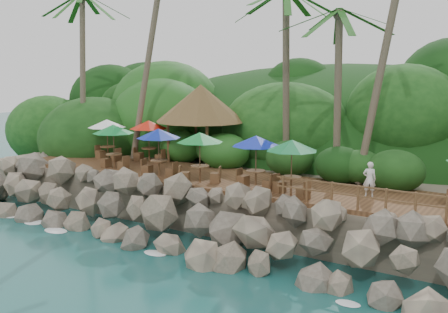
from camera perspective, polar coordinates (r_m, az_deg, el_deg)
The scene contains 11 objects.
ground at distance 23.25m, azimuth -8.20°, elevation -10.36°, with size 140.00×140.00×0.00m, color #19514F.
land_base at distance 36.13m, azimuth 8.66°, elevation -1.48°, with size 32.00×25.20×2.10m, color gray.
jungle_hill at distance 43.16m, azimuth 12.75°, elevation -1.24°, with size 44.80×28.00×15.40m, color #143811.
seawall at distance 24.36m, azimuth -5.16°, elevation -6.53°, with size 29.00×4.00×2.30m, color gray, non-canonical shape.
terrace at distance 27.27m, azimuth 0.00°, elevation -2.49°, with size 26.00×5.00×0.20m, color brown.
jungle_foliage at distance 35.46m, azimuth 7.95°, elevation -3.41°, with size 44.00×16.00×12.00m, color #143811, non-canonical shape.
foam_line at distance 23.46m, azimuth -7.72°, elevation -10.10°, with size 25.20×0.80×0.06m.
palapa at distance 31.62m, azimuth -2.49°, elevation 5.73°, with size 5.40×5.40×4.60m.
dining_clusters at distance 26.14m, azimuth 0.54°, elevation 1.79°, with size 22.96×5.38×2.48m.
railing at distance 21.52m, azimuth 15.59°, elevation -4.17°, with size 8.30×0.10×1.00m.
waiter at distance 23.97m, azimuth 15.34°, elevation -2.36°, with size 0.57×0.37×1.55m, color white.
Camera 1 is at (14.51, -16.38, 7.86)m, focal length 42.61 mm.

